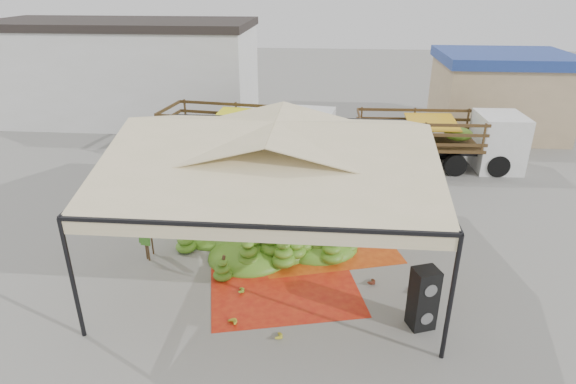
# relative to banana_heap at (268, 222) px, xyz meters

# --- Properties ---
(ground) EXTENTS (90.00, 90.00, 0.00)m
(ground) POSITION_rel_banana_heap_xyz_m (0.35, -0.70, -0.64)
(ground) COLOR slate
(ground) RESTS_ON ground
(canopy_tent) EXTENTS (8.10, 8.10, 4.00)m
(canopy_tent) POSITION_rel_banana_heap_xyz_m (0.35, -0.70, 2.66)
(canopy_tent) COLOR black
(canopy_tent) RESTS_ON ground
(building_white) EXTENTS (14.30, 6.30, 5.40)m
(building_white) POSITION_rel_banana_heap_xyz_m (-9.65, 13.30, 2.07)
(building_white) COLOR silver
(building_white) RESTS_ON ground
(building_tan) EXTENTS (6.30, 5.30, 4.10)m
(building_tan) POSITION_rel_banana_heap_xyz_m (10.35, 12.30, 1.43)
(building_tan) COLOR tan
(building_tan) RESTS_ON ground
(tarp_left) EXTENTS (4.56, 4.43, 0.01)m
(tarp_left) POSITION_rel_banana_heap_xyz_m (0.67, -2.19, -0.64)
(tarp_left) COLOR red
(tarp_left) RESTS_ON ground
(tarp_right) EXTENTS (5.05, 5.18, 0.01)m
(tarp_right) POSITION_rel_banana_heap_xyz_m (1.63, 0.46, -0.64)
(tarp_right) COLOR #D75A14
(tarp_right) RESTS_ON ground
(banana_heap) EXTENTS (7.34, 6.71, 1.29)m
(banana_heap) POSITION_rel_banana_heap_xyz_m (0.00, 0.00, 0.00)
(banana_heap) COLOR #3A7F1A
(banana_heap) RESTS_ON ground
(hand_yellow_a) EXTENTS (0.42, 0.36, 0.17)m
(hand_yellow_a) POSITION_rel_banana_heap_xyz_m (0.74, -4.40, -0.56)
(hand_yellow_a) COLOR gold
(hand_yellow_a) RESTS_ON ground
(hand_yellow_b) EXTENTS (0.51, 0.51, 0.18)m
(hand_yellow_b) POSITION_rel_banana_heap_xyz_m (-0.38, -4.07, -0.55)
(hand_yellow_b) COLOR gold
(hand_yellow_b) RESTS_ON ground
(hand_red_a) EXTENTS (0.54, 0.50, 0.20)m
(hand_red_a) POSITION_rel_banana_heap_xyz_m (2.98, -2.06, -0.55)
(hand_red_a) COLOR #571E14
(hand_red_a) RESTS_ON ground
(hand_red_b) EXTENTS (0.46, 0.39, 0.19)m
(hand_red_b) POSITION_rel_banana_heap_xyz_m (4.05, -2.35, -0.55)
(hand_red_b) COLOR #511A12
(hand_red_b) RESTS_ON ground
(hand_green) EXTENTS (0.40, 0.34, 0.17)m
(hand_green) POSITION_rel_banana_heap_xyz_m (-0.42, -2.77, -0.56)
(hand_green) COLOR #5E841B
(hand_green) RESTS_ON ground
(hanging_bunches) EXTENTS (4.74, 0.24, 0.20)m
(hanging_bunches) POSITION_rel_banana_heap_xyz_m (1.65, 0.81, 1.98)
(hanging_bunches) COLOR #356E17
(hanging_bunches) RESTS_ON ground
(speaker_stack) EXTENTS (0.69, 0.65, 1.54)m
(speaker_stack) POSITION_rel_banana_heap_xyz_m (4.05, -3.69, 0.12)
(speaker_stack) COLOR black
(speaker_stack) RESTS_ON ground
(banana_leaves) EXTENTS (0.96, 1.36, 3.70)m
(banana_leaves) POSITION_rel_banana_heap_xyz_m (-3.15, -1.08, -0.64)
(banana_leaves) COLOR #376D1D
(banana_leaves) RESTS_ON ground
(vendor) EXTENTS (0.58, 0.42, 1.48)m
(vendor) POSITION_rel_banana_heap_xyz_m (-0.49, 2.04, 0.09)
(vendor) COLOR gray
(vendor) RESTS_ON ground
(truck_left) EXTENTS (7.43, 3.38, 2.46)m
(truck_left) POSITION_rel_banana_heap_xyz_m (-1.38, 6.50, 0.87)
(truck_left) COLOR #463117
(truck_left) RESTS_ON ground
(truck_right) EXTENTS (6.81, 2.52, 2.32)m
(truck_right) POSITION_rel_banana_heap_xyz_m (6.67, 6.98, 0.79)
(truck_right) COLOR #533D1B
(truck_right) RESTS_ON ground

